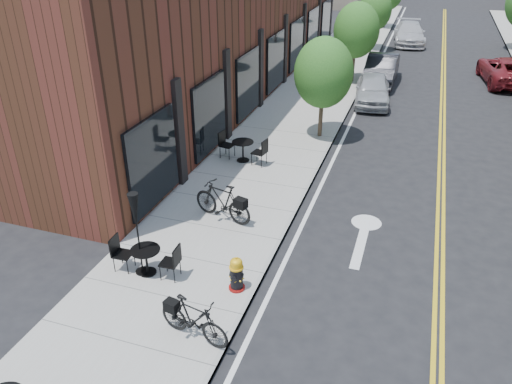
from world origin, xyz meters
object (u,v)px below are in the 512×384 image
(bistro_set_c, at_px, (243,148))
(parked_car_a, at_px, (373,89))
(parked_car_c, at_px, (409,33))
(patio_umbrella, at_px, (136,217))
(parked_car_far, at_px, (507,70))
(bicycle_right, at_px, (194,320))
(bistro_set_b, at_px, (146,258))
(fire_hydrant, at_px, (237,274))
(bicycle_left, at_px, (222,201))
(parked_car_b, at_px, (381,69))

(bistro_set_c, xyz_separation_m, parked_car_a, (3.46, 8.20, 0.07))
(bistro_set_c, relative_size, parked_car_c, 0.37)
(patio_umbrella, distance_m, parked_car_far, 22.74)
(bicycle_right, xyz_separation_m, bistro_set_b, (-1.97, 1.59, -0.05))
(bistro_set_c, relative_size, parked_car_far, 0.36)
(parked_car_a, bearing_deg, patio_umbrella, -109.89)
(fire_hydrant, bearing_deg, parked_car_far, 62.08)
(fire_hydrant, relative_size, parked_car_far, 0.18)
(bicycle_left, relative_size, parked_car_far, 0.38)
(fire_hydrant, distance_m, parked_car_b, 18.31)
(bicycle_right, distance_m, bistro_set_c, 8.54)
(bistro_set_b, xyz_separation_m, patio_umbrella, (-0.13, -0.01, 1.10))
(fire_hydrant, relative_size, bistro_set_c, 0.48)
(parked_car_b, bearing_deg, bistro_set_b, -100.37)
(parked_car_a, bearing_deg, bicycle_left, -108.88)
(bistro_set_c, xyz_separation_m, parked_car_c, (4.26, 22.04, 0.11))
(fire_hydrant, height_order, bicycle_left, bicycle_left)
(bistro_set_b, relative_size, patio_umbrella, 0.76)
(fire_hydrant, relative_size, parked_car_b, 0.20)
(parked_car_b, distance_m, parked_car_far, 6.56)
(bicycle_left, height_order, parked_car_b, parked_car_b)
(bistro_set_b, bearing_deg, bistro_set_c, 87.38)
(parked_car_b, relative_size, parked_car_far, 0.89)
(fire_hydrant, relative_size, patio_umbrella, 0.40)
(fire_hydrant, bearing_deg, bicycle_left, 109.99)
(bicycle_right, relative_size, parked_car_a, 0.42)
(parked_car_c, bearing_deg, parked_car_a, -99.62)
(bicycle_right, bearing_deg, fire_hydrant, 3.13)
(patio_umbrella, xyz_separation_m, parked_car_far, (9.81, 20.49, -0.98))
(bistro_set_b, height_order, parked_car_c, parked_car_c)
(bicycle_right, xyz_separation_m, bistro_set_c, (-1.97, 8.31, -0.02))
(bistro_set_c, distance_m, parked_car_far, 16.82)
(bistro_set_b, relative_size, parked_car_b, 0.37)
(patio_umbrella, bearing_deg, bistro_set_b, 5.08)
(parked_car_far, bearing_deg, parked_car_a, 33.90)
(parked_car_far, bearing_deg, patio_umbrella, 56.61)
(bicycle_left, xyz_separation_m, parked_car_c, (3.47, 25.89, 0.02))
(bicycle_right, height_order, parked_car_far, parked_car_far)
(bistro_set_c, distance_m, patio_umbrella, 6.82)
(patio_umbrella, relative_size, parked_car_c, 0.44)
(bicycle_left, distance_m, patio_umbrella, 3.18)
(bicycle_left, distance_m, parked_car_b, 15.76)
(bistro_set_c, relative_size, parked_car_a, 0.46)
(fire_hydrant, distance_m, bistro_set_b, 2.23)
(bicycle_right, xyz_separation_m, parked_car_far, (7.71, 22.06, 0.07))
(bicycle_right, bearing_deg, parked_car_b, 7.40)
(fire_hydrant, bearing_deg, parked_car_c, 78.15)
(parked_car_a, bearing_deg, fire_hydrant, -101.14)
(parked_car_a, height_order, parked_car_c, parked_car_c)
(fire_hydrant, xyz_separation_m, patio_umbrella, (-2.36, -0.15, 1.13))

